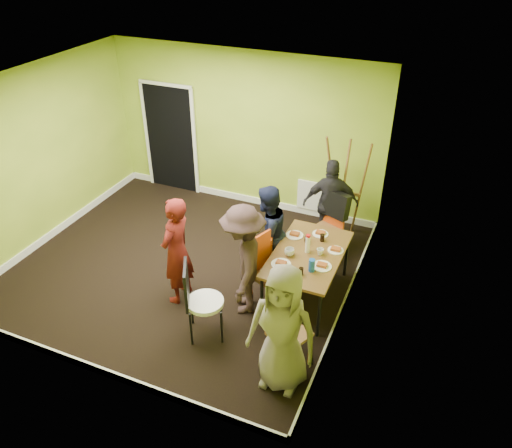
{
  "coord_description": "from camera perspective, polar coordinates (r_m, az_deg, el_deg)",
  "views": [
    {
      "loc": [
        3.4,
        -5.26,
        4.67
      ],
      "look_at": [
        1.18,
        0.0,
        1.07
      ],
      "focal_mm": 35.0,
      "sensor_mm": 36.0,
      "label": 1
    }
  ],
  "objects": [
    {
      "name": "chair_bentwood",
      "position": [
        6.29,
        -6.57,
        -8.33
      ],
      "size": [
        0.57,
        0.57,
        1.09
      ],
      "rotation": [
        0.0,
        0.0,
        -1.09
      ],
      "color": "black",
      "rests_on": "ground"
    },
    {
      "name": "cup_b",
      "position": [
        6.74,
        7.34,
        -3.16
      ],
      "size": [
        0.1,
        0.1,
        0.09
      ],
      "primitive_type": "imported",
      "color": "white",
      "rests_on": "dining_table"
    },
    {
      "name": "person_left_near",
      "position": [
        6.52,
        -1.46,
        -4.17
      ],
      "size": [
        0.93,
        1.18,
        1.6
      ],
      "primitive_type": "imported",
      "rotation": [
        0.0,
        0.0,
        -1.2
      ],
      "color": "#312020",
      "rests_on": "ground"
    },
    {
      "name": "person_standing",
      "position": [
        6.79,
        -9.07,
        -3.05
      ],
      "size": [
        0.39,
        0.59,
        1.58
      ],
      "primitive_type": "imported",
      "rotation": [
        0.0,
        0.0,
        -1.6
      ],
      "color": "#54120E",
      "rests_on": "ground"
    },
    {
      "name": "blue_bottle",
      "position": [
        6.41,
        6.39,
        -4.72
      ],
      "size": [
        0.08,
        0.08,
        0.18
      ],
      "primitive_type": "cylinder",
      "color": "#174CB1",
      "rests_on": "dining_table"
    },
    {
      "name": "person_back_end",
      "position": [
        7.97,
        8.53,
        2.34
      ],
      "size": [
        0.94,
        0.62,
        1.49
      ],
      "primitive_type": "imported",
      "rotation": [
        0.0,
        0.0,
        3.46
      ],
      "color": "#232227",
      "rests_on": "ground"
    },
    {
      "name": "chair_back_end",
      "position": [
        7.79,
        8.89,
        1.46
      ],
      "size": [
        0.57,
        0.62,
        1.03
      ],
      "rotation": [
        0.0,
        0.0,
        2.75
      ],
      "color": "#D94C14",
      "rests_on": "ground"
    },
    {
      "name": "orange_bottle",
      "position": [
        6.94,
        5.9,
        -1.93
      ],
      "size": [
        0.04,
        0.04,
        0.09
      ],
      "primitive_type": "cylinder",
      "color": "#D94C14",
      "rests_on": "dining_table"
    },
    {
      "name": "chair_left_near",
      "position": [
        6.76,
        1.13,
        -4.92
      ],
      "size": [
        0.56,
        0.56,
        1.05
      ],
      "rotation": [
        0.0,
        0.0,
        -1.93
      ],
      "color": "#D94C14",
      "rests_on": "ground"
    },
    {
      "name": "glass_back",
      "position": [
        7.01,
        7.58,
        -1.56
      ],
      "size": [
        0.06,
        0.06,
        0.11
      ],
      "primitive_type": "cylinder",
      "color": "black",
      "rests_on": "dining_table"
    },
    {
      "name": "easel",
      "position": [
        8.07,
        10.16,
        3.75
      ],
      "size": [
        0.72,
        0.68,
        1.8
      ],
      "color": "brown",
      "rests_on": "ground"
    },
    {
      "name": "dining_table",
      "position": [
        6.81,
        5.94,
        -3.7
      ],
      "size": [
        0.9,
        1.5,
        0.75
      ],
      "color": "black",
      "rests_on": "ground"
    },
    {
      "name": "plate_near_right",
      "position": [
        6.54,
        2.88,
        -4.6
      ],
      "size": [
        0.26,
        0.26,
        0.01
      ],
      "primitive_type": "cylinder",
      "color": "white",
      "rests_on": "dining_table"
    },
    {
      "name": "cup_a",
      "position": [
        6.68,
        3.84,
        -3.21
      ],
      "size": [
        0.13,
        0.13,
        0.1
      ],
      "primitive_type": "imported",
      "color": "white",
      "rests_on": "dining_table"
    },
    {
      "name": "glass_mid",
      "position": [
        6.97,
        5.81,
        -1.74
      ],
      "size": [
        0.06,
        0.06,
        0.08
      ],
      "primitive_type": "cylinder",
      "color": "black",
      "rests_on": "dining_table"
    },
    {
      "name": "person_left_far",
      "position": [
        7.12,
        1.21,
        -1.18
      ],
      "size": [
        0.77,
        0.87,
        1.5
      ],
      "primitive_type": "imported",
      "rotation": [
        0.0,
        0.0,
        -1.91
      ],
      "color": "black",
      "rests_on": "ground"
    },
    {
      "name": "thermos",
      "position": [
        6.72,
        5.93,
        -2.34
      ],
      "size": [
        0.06,
        0.06,
        0.25
      ],
      "primitive_type": "cylinder",
      "color": "white",
      "rests_on": "dining_table"
    },
    {
      "name": "chair_left_far",
      "position": [
        7.12,
        2.56,
        -3.81
      ],
      "size": [
        0.43,
        0.43,
        0.86
      ],
      "rotation": [
        0.0,
        0.0,
        -1.33
      ],
      "color": "#D94C14",
      "rests_on": "ground"
    },
    {
      "name": "glass_front",
      "position": [
        6.37,
        5.18,
        -5.38
      ],
      "size": [
        0.06,
        0.06,
        0.1
      ],
      "primitive_type": "cylinder",
      "color": "black",
      "rests_on": "dining_table"
    },
    {
      "name": "plate_wall_front",
      "position": [
        6.55,
        7.53,
        -4.8
      ],
      "size": [
        0.26,
        0.26,
        0.01
      ],
      "primitive_type": "cylinder",
      "color": "white",
      "rests_on": "dining_table"
    },
    {
      "name": "plate_wall_back",
      "position": [
        6.87,
        9.08,
        -2.99
      ],
      "size": [
        0.22,
        0.22,
        0.01
      ],
      "primitive_type": "cylinder",
      "color": "white",
      "rests_on": "dining_table"
    },
    {
      "name": "ground",
      "position": [
        7.81,
        -8.03,
        -4.83
      ],
      "size": [
        5.0,
        5.0,
        0.0
      ],
      "primitive_type": "plane",
      "color": "black",
      "rests_on": "ground"
    },
    {
      "name": "plate_far_back",
      "position": [
        7.17,
        7.37,
        -1.13
      ],
      "size": [
        0.23,
        0.23,
        0.01
      ],
      "primitive_type": "cylinder",
      "color": "white",
      "rests_on": "dining_table"
    },
    {
      "name": "chair_front_end",
      "position": [
        5.88,
        3.3,
        -12.13
      ],
      "size": [
        0.55,
        0.55,
        1.0
      ],
      "rotation": [
        0.0,
        0.0,
        -0.42
      ],
      "color": "#D94C14",
      "rests_on": "ground"
    },
    {
      "name": "plate_far_front",
      "position": [
        6.3,
        4.17,
        -6.32
      ],
      "size": [
        0.24,
        0.24,
        0.01
      ],
      "primitive_type": "cylinder",
      "color": "white",
      "rests_on": "dining_table"
    },
    {
      "name": "person_front_end",
      "position": [
        5.55,
        3.05,
        -11.91
      ],
      "size": [
        0.8,
        0.52,
        1.63
      ],
      "primitive_type": "imported",
      "rotation": [
        0.0,
        0.0,
        -0.0
      ],
      "color": "gray",
      "rests_on": "ground"
    },
    {
      "name": "room_walls",
      "position": [
        7.31,
        -8.6,
        1.59
      ],
      "size": [
        5.04,
        4.54,
        2.82
      ],
      "color": "#84A42A",
      "rests_on": "ground"
    },
    {
      "name": "plate_near_left",
      "position": [
        7.11,
        4.44,
        -1.27
      ],
      "size": [
        0.25,
        0.25,
        0.01
      ],
      "primitive_type": "cylinder",
      "color": "white",
      "rests_on": "dining_table"
    }
  ]
}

